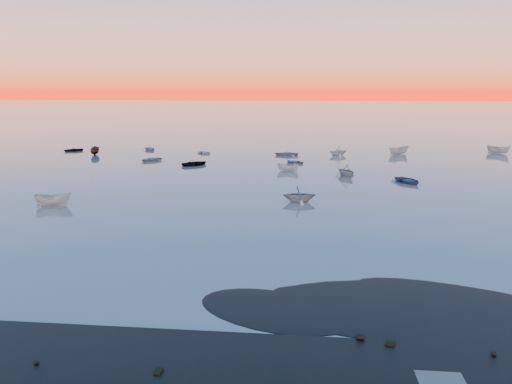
# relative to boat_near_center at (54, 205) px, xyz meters

# --- Properties ---
(ground) EXTENTS (600.00, 600.00, 0.00)m
(ground) POSITION_rel_boat_near_center_xyz_m (20.20, 76.00, 0.00)
(ground) COLOR slate
(ground) RESTS_ON ground
(mud_lobes) EXTENTS (140.00, 6.00, 0.07)m
(mud_lobes) POSITION_rel_boat_near_center_xyz_m (20.20, -25.00, 0.01)
(mud_lobes) COLOR black
(mud_lobes) RESTS_ON ground
(moored_fleet) EXTENTS (124.00, 58.00, 1.20)m
(moored_fleet) POSITION_rel_boat_near_center_xyz_m (20.20, 29.00, 0.00)
(moored_fleet) COLOR silver
(moored_fleet) RESTS_ON ground
(boat_near_center) EXTENTS (2.56, 4.31, 1.40)m
(boat_near_center) POSITION_rel_boat_near_center_xyz_m (0.00, 0.00, 0.00)
(boat_near_center) COLOR silver
(boat_near_center) RESTS_ON ground
(boat_near_right) EXTENTS (4.17, 3.52, 1.34)m
(boat_near_right) POSITION_rel_boat_near_center_xyz_m (33.86, 21.68, 0.00)
(boat_near_right) COLOR gray
(boat_near_right) RESTS_ON ground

